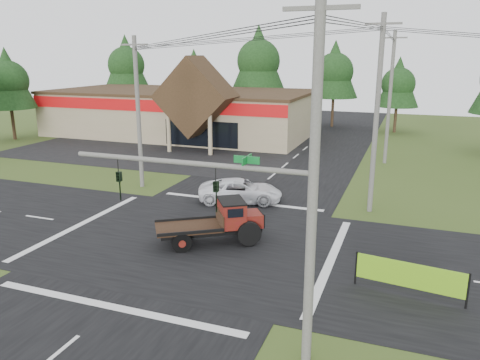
% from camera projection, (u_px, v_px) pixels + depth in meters
% --- Properties ---
extents(ground, '(120.00, 120.00, 0.00)m').
position_uv_depth(ground, '(194.00, 241.00, 23.99)').
color(ground, '#3B4F1C').
rests_on(ground, ground).
extents(road_ns, '(12.00, 120.00, 0.02)m').
position_uv_depth(road_ns, '(194.00, 241.00, 23.99)').
color(road_ns, black).
rests_on(road_ns, ground).
extents(road_ew, '(120.00, 12.00, 0.02)m').
position_uv_depth(road_ew, '(194.00, 241.00, 23.99)').
color(road_ew, black).
rests_on(road_ew, ground).
extents(parking_apron, '(28.00, 14.00, 0.02)m').
position_uv_depth(parking_apron, '(149.00, 152.00, 45.89)').
color(parking_apron, black).
rests_on(parking_apron, ground).
extents(cvs_building, '(30.40, 18.20, 9.19)m').
position_uv_depth(cvs_building, '(182.00, 111.00, 55.32)').
color(cvs_building, tan).
rests_on(cvs_building, ground).
extents(traffic_signal_mast, '(8.12, 0.24, 7.00)m').
position_uv_depth(traffic_signal_mast, '(256.00, 220.00, 14.11)').
color(traffic_signal_mast, '#595651').
rests_on(traffic_signal_mast, ground).
extents(utility_pole_nr, '(2.00, 0.30, 11.00)m').
position_uv_depth(utility_pole_nr, '(313.00, 186.00, 13.23)').
color(utility_pole_nr, '#595651').
rests_on(utility_pole_nr, ground).
extents(utility_pole_nw, '(2.00, 0.30, 10.50)m').
position_uv_depth(utility_pole_nw, '(138.00, 112.00, 32.52)').
color(utility_pole_nw, '#595651').
rests_on(utility_pole_nw, ground).
extents(utility_pole_ne, '(2.00, 0.30, 11.50)m').
position_uv_depth(utility_pole_ne, '(377.00, 115.00, 27.04)').
color(utility_pole_ne, '#595651').
rests_on(utility_pole_ne, ground).
extents(utility_pole_n, '(2.00, 0.30, 11.20)m').
position_uv_depth(utility_pole_n, '(390.00, 97.00, 39.76)').
color(utility_pole_n, '#595651').
rests_on(utility_pole_n, ground).
extents(tree_row_a, '(6.72, 6.72, 12.12)m').
position_uv_depth(tree_row_a, '(126.00, 63.00, 68.19)').
color(tree_row_a, '#332316').
rests_on(tree_row_a, ground).
extents(tree_row_b, '(5.60, 5.60, 10.10)m').
position_uv_depth(tree_row_b, '(194.00, 73.00, 67.00)').
color(tree_row_b, '#332316').
rests_on(tree_row_b, ground).
extents(tree_row_c, '(7.28, 7.28, 13.13)m').
position_uv_depth(tree_row_c, '(258.00, 59.00, 62.23)').
color(tree_row_c, '#332316').
rests_on(tree_row_c, ground).
extents(tree_row_d, '(6.16, 6.16, 11.11)m').
position_uv_depth(tree_row_d, '(335.00, 70.00, 60.13)').
color(tree_row_d, '#332316').
rests_on(tree_row_d, ground).
extents(tree_row_e, '(5.04, 5.04, 9.09)m').
position_uv_depth(tree_row_e, '(398.00, 82.00, 55.99)').
color(tree_row_e, '#332316').
rests_on(tree_row_e, ground).
extents(tree_side_w, '(5.60, 5.60, 10.10)m').
position_uv_depth(tree_side_w, '(8.00, 79.00, 51.09)').
color(tree_side_w, '#332316').
rests_on(tree_side_w, ground).
extents(antique_flatbed_truck, '(5.61, 4.67, 2.25)m').
position_uv_depth(antique_flatbed_truck, '(211.00, 222.00, 23.45)').
color(antique_flatbed_truck, '#591B0C').
rests_on(antique_flatbed_truck, ground).
extents(roadside_banner, '(4.27, 0.72, 1.47)m').
position_uv_depth(roadside_banner, '(409.00, 279.00, 18.33)').
color(roadside_banner, '#6AAA16').
rests_on(roadside_banner, ground).
extents(white_pickup, '(5.82, 3.91, 1.48)m').
position_uv_depth(white_pickup, '(240.00, 191.00, 30.20)').
color(white_pickup, white).
rests_on(white_pickup, ground).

